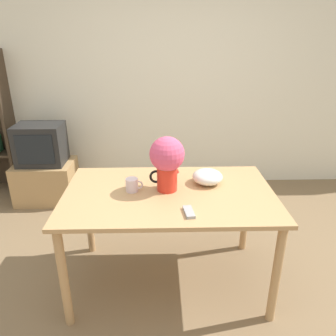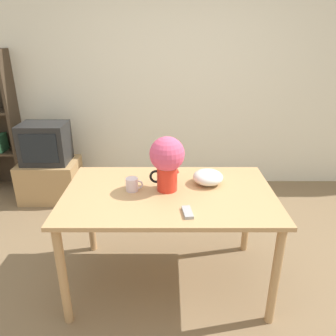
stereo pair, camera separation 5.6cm
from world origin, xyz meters
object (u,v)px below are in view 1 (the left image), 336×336
(coffee_mug, at_px, (132,185))
(white_bowl, at_px, (207,177))
(flower_vase, at_px, (167,159))
(tv_set, at_px, (41,144))

(coffee_mug, relative_size, white_bowl, 0.55)
(white_bowl, bearing_deg, coffee_mug, -168.38)
(flower_vase, height_order, white_bowl, flower_vase)
(coffee_mug, distance_m, tv_set, 1.82)
(flower_vase, height_order, tv_set, flower_vase)
(coffee_mug, xyz_separation_m, tv_set, (-1.14, 1.41, -0.15))
(flower_vase, xyz_separation_m, white_bowl, (0.31, 0.10, -0.18))
(white_bowl, bearing_deg, tv_set, 142.74)
(coffee_mug, height_order, tv_set, tv_set)
(coffee_mug, relative_size, tv_set, 0.24)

